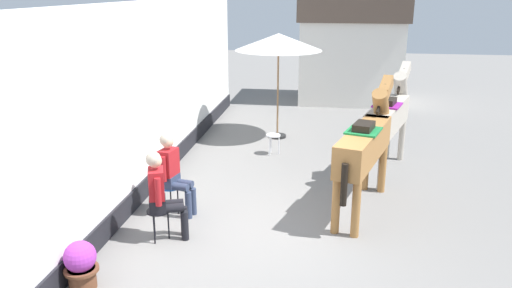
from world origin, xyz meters
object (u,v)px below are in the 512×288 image
(saddled_horse_near, at_px, (366,143))
(saddled_horse_far, at_px, (389,116))
(seated_visitor_near, at_px, (161,191))
(cafe_parasol, at_px, (278,43))
(flower_planter_near, at_px, (81,264))
(seated_visitor_far, at_px, (172,170))
(spare_stool_white, at_px, (273,137))

(saddled_horse_near, height_order, saddled_horse_far, same)
(seated_visitor_near, xyz_separation_m, cafe_parasol, (1.09, 5.61, 1.59))
(seated_visitor_near, height_order, flower_planter_near, seated_visitor_near)
(cafe_parasol, bearing_deg, seated_visitor_near, -100.99)
(seated_visitor_far, bearing_deg, seated_visitor_near, -82.49)
(saddled_horse_near, height_order, cafe_parasol, cafe_parasol)
(seated_visitor_near, distance_m, spare_stool_white, 4.43)
(seated_visitor_near, bearing_deg, cafe_parasol, 79.01)
(seated_visitor_far, bearing_deg, cafe_parasol, 75.62)
(flower_planter_near, bearing_deg, seated_visitor_near, 66.98)
(saddled_horse_far, bearing_deg, saddled_horse_near, -106.02)
(seated_visitor_far, distance_m, spare_stool_white, 3.61)
(seated_visitor_far, distance_m, saddled_horse_near, 3.22)
(saddled_horse_far, bearing_deg, spare_stool_white, 163.54)
(saddled_horse_far, relative_size, cafe_parasol, 1.12)
(seated_visitor_far, xyz_separation_m, saddled_horse_near, (3.12, 0.71, 0.38))
(saddled_horse_near, bearing_deg, seated_visitor_far, -167.19)
(seated_visitor_far, height_order, cafe_parasol, cafe_parasol)
(cafe_parasol, bearing_deg, flower_planter_near, -103.51)
(flower_planter_near, bearing_deg, saddled_horse_near, 39.89)
(saddled_horse_far, height_order, cafe_parasol, cafe_parasol)
(seated_visitor_far, xyz_separation_m, flower_planter_near, (-0.47, -2.29, -0.44))
(saddled_horse_far, bearing_deg, seated_visitor_far, -144.22)
(seated_visitor_far, relative_size, cafe_parasol, 0.54)
(cafe_parasol, relative_size, spare_stool_white, 5.61)
(cafe_parasol, bearing_deg, seated_visitor_far, -104.38)
(seated_visitor_near, xyz_separation_m, saddled_horse_near, (3.00, 1.61, 0.38))
(saddled_horse_near, xyz_separation_m, flower_planter_near, (-3.59, -3.00, -0.82))
(cafe_parasol, distance_m, spare_stool_white, 2.38)
(cafe_parasol, bearing_deg, spare_stool_white, -87.62)
(saddled_horse_far, relative_size, flower_planter_near, 4.53)
(seated_visitor_far, xyz_separation_m, spare_stool_white, (1.27, 3.36, -0.38))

